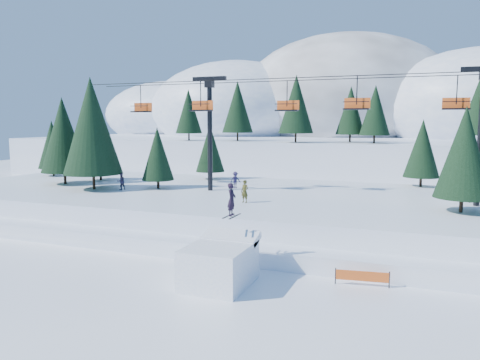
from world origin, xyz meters
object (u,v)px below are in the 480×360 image
(chairlift, at_px, (328,115))
(banner_near, at_px, (362,276))
(jump_kicker, at_px, (220,262))
(banner_far, at_px, (425,271))

(chairlift, height_order, banner_near, chairlift)
(jump_kicker, xyz_separation_m, banner_far, (10.37, 4.61, -0.68))
(jump_kicker, xyz_separation_m, banner_near, (7.24, 2.50, -0.68))
(jump_kicker, height_order, banner_near, jump_kicker)
(chairlift, distance_m, banner_far, 16.52)
(banner_near, distance_m, banner_far, 3.78)
(chairlift, relative_size, banner_far, 16.17)
(jump_kicker, height_order, chairlift, chairlift)
(chairlift, bearing_deg, banner_near, -71.62)
(chairlift, height_order, banner_far, chairlift)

